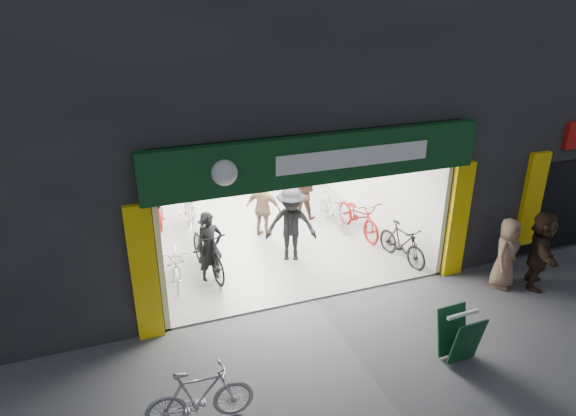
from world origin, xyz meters
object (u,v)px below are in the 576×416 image
pedestrian_near (506,253)px  sandwich_board (459,335)px  bike_left_front (176,262)px  bike_right_front (402,243)px  parked_bike (200,397)px

pedestrian_near → sandwich_board: size_ratio=1.73×
bike_left_front → sandwich_board: size_ratio=1.87×
bike_right_front → sandwich_board: (-0.93, -3.29, 0.03)m
bike_left_front → sandwich_board: 5.89m
parked_bike → sandwich_board: parked_bike is taller
bike_left_front → bike_right_front: bike_right_front is taller
pedestrian_near → sandwich_board: (-2.38, -1.65, -0.28)m
bike_right_front → sandwich_board: size_ratio=1.73×
bike_left_front → pedestrian_near: (6.45, -2.60, 0.34)m
parked_bike → bike_right_front: bearing=-55.9°
bike_right_front → parked_bike: parked_bike is taller
bike_left_front → bike_right_front: 5.09m
parked_bike → pedestrian_near: 6.93m
pedestrian_near → bike_right_front: bearing=102.9°
bike_left_front → parked_bike: (-0.30, -4.14, 0.04)m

